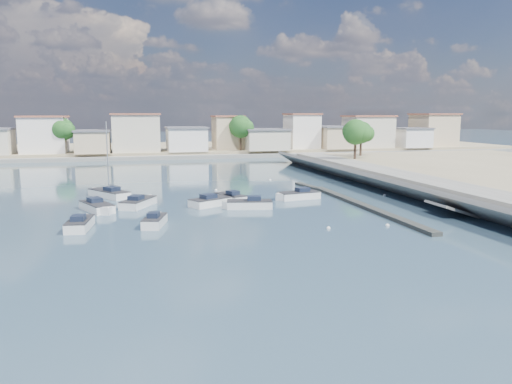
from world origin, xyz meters
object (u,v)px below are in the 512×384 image
motorboat_c (247,205)px  motorboat_e (140,203)px  motorboat_h (214,202)px  motorboat_a (80,224)px  motorboat_f (229,198)px  motorboat_d (297,196)px  sailboat (108,193)px  motorboat_g (98,207)px  motorboat_b (155,221)px

motorboat_c → motorboat_e: size_ratio=0.96×
motorboat_h → motorboat_a: bearing=-148.1°
motorboat_f → motorboat_h: 2.80m
motorboat_d → sailboat: sailboat is taller
motorboat_e → motorboat_h: same height
motorboat_g → motorboat_h: 11.86m
motorboat_b → motorboat_d: (16.40, 9.94, -0.00)m
motorboat_d → sailboat: (-21.02, 6.80, 0.03)m
motorboat_a → motorboat_c: size_ratio=0.95×
motorboat_a → motorboat_d: same height
motorboat_b → motorboat_c: same height
motorboat_d → motorboat_f: same height
motorboat_b → sailboat: 17.36m
motorboat_g → motorboat_c: bearing=-8.2°
motorboat_a → motorboat_e: 10.64m
motorboat_e → sailboat: (-3.48, 6.98, 0.03)m
motorboat_a → motorboat_h: 15.13m
motorboat_b → motorboat_f: size_ratio=0.89×
motorboat_b → motorboat_e: size_ratio=0.78×
motorboat_a → sailboat: sailboat is taller
motorboat_c → motorboat_d: (6.79, 4.14, -0.00)m
motorboat_e → motorboat_d: bearing=0.6°
motorboat_c → motorboat_h: same height
motorboat_c → motorboat_d: same height
motorboat_a → motorboat_e: bearing=61.4°
motorboat_g → motorboat_h: bearing=2.3°
motorboat_e → motorboat_f: bearing=3.4°
motorboat_b → motorboat_e: (-1.13, 9.76, 0.00)m
motorboat_g → motorboat_e: bearing=23.8°
motorboat_b → motorboat_h: (6.62, 8.42, 0.00)m
motorboat_f → sailboat: sailboat is taller
motorboat_a → motorboat_f: bearing=33.7°
motorboat_f → motorboat_h: bearing=-136.4°
motorboat_h → sailboat: bearing=143.5°
motorboat_c → motorboat_h: 3.98m
motorboat_c → motorboat_e: bearing=159.7°
motorboat_d → motorboat_g: same height
motorboat_f → motorboat_g: (-13.88, -2.40, 0.00)m
motorboat_e → motorboat_g: 4.49m
motorboat_c → motorboat_d: bearing=31.4°
motorboat_a → motorboat_h: (12.84, 8.00, -0.00)m
motorboat_a → motorboat_d: 24.55m
motorboat_h → sailboat: 13.97m
motorboat_d → motorboat_e: same height
motorboat_b → motorboat_g: bearing=123.4°
motorboat_c → motorboat_h: (-2.99, 2.62, -0.00)m
motorboat_d → motorboat_g: 21.73m
motorboat_d → motorboat_e: (-17.54, -0.18, 0.00)m
motorboat_f → motorboat_g: same height
motorboat_f → sailboat: 14.71m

